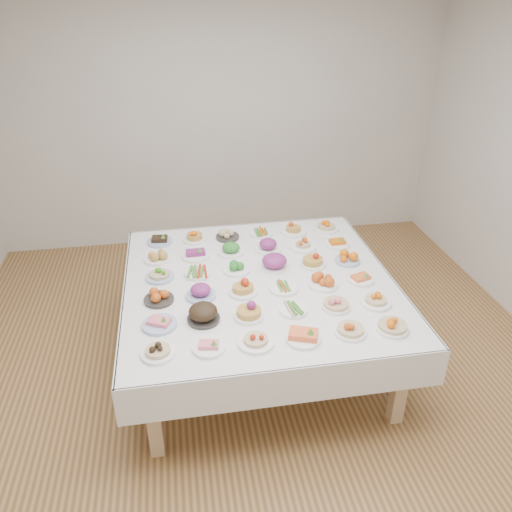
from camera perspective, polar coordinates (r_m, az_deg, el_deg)
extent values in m
plane|color=#A56F44|center=(4.11, 0.13, -13.19)|extent=(5.00, 5.00, 0.00)
cube|color=beige|center=(5.69, -4.34, 15.05)|extent=(5.00, 0.02, 2.80)
cube|color=white|center=(3.83, 0.38, -3.17)|extent=(2.03, 2.03, 0.06)
cube|color=white|center=(4.76, -1.77, 2.10)|extent=(2.05, 0.02, 0.28)
cube|color=white|center=(3.11, 3.77, -14.71)|extent=(2.05, 0.01, 0.28)
cube|color=white|center=(4.16, 14.26, -3.09)|extent=(0.02, 2.05, 0.28)
cube|color=white|center=(3.87, -14.63, -5.80)|extent=(0.01, 2.05, 0.28)
cube|color=#CFAE84|center=(3.38, -11.68, -17.29)|extent=(0.09, 0.09, 0.69)
cube|color=#CFAE84|center=(3.65, 16.16, -13.74)|extent=(0.09, 0.09, 0.69)
cube|color=#CFAE84|center=(4.70, -11.52, -2.59)|extent=(0.09, 0.09, 0.69)
cube|color=#CFAE84|center=(4.90, 8.27, -0.88)|extent=(0.09, 0.09, 0.69)
cylinder|color=white|center=(3.16, -11.12, -10.92)|extent=(0.21, 0.21, 0.02)
cylinder|color=white|center=(3.15, -5.40, -10.44)|extent=(0.20, 0.20, 0.02)
cylinder|color=white|center=(3.18, -0.03, -9.90)|extent=(0.23, 0.23, 0.02)
cylinder|color=white|center=(3.23, 5.41, -9.38)|extent=(0.22, 0.22, 0.02)
cylinder|color=white|center=(3.32, 10.70, -8.59)|extent=(0.20, 0.20, 0.02)
cylinder|color=white|center=(3.41, 15.28, -8.04)|extent=(0.21, 0.21, 0.02)
cylinder|color=#4C66B2|center=(3.39, -10.97, -7.74)|extent=(0.23, 0.23, 0.02)
cylinder|color=#2D2A28|center=(3.40, -6.01, -7.22)|extent=(0.22, 0.22, 0.02)
cylinder|color=white|center=(3.41, -0.83, -6.92)|extent=(0.20, 0.20, 0.02)
cylinder|color=white|center=(3.47, 4.29, -6.25)|extent=(0.19, 0.19, 0.02)
cylinder|color=white|center=(3.54, 9.09, -5.77)|extent=(0.20, 0.20, 0.02)
cylinder|color=white|center=(3.64, 13.49, -5.25)|extent=(0.21, 0.21, 0.02)
cylinder|color=#2D2A28|center=(3.64, -11.03, -4.96)|extent=(0.21, 0.21, 0.02)
cylinder|color=#4C66B2|center=(3.64, -6.31, -4.53)|extent=(0.22, 0.22, 0.02)
cylinder|color=white|center=(3.65, -1.49, -4.17)|extent=(0.21, 0.21, 0.02)
cylinder|color=white|center=(3.70, 3.16, -3.73)|extent=(0.22, 0.22, 0.02)
cylinder|color=white|center=(3.78, 7.66, -3.24)|extent=(0.22, 0.22, 0.02)
cylinder|color=white|center=(3.88, 11.84, -2.72)|extent=(0.20, 0.20, 0.02)
cylinder|color=#4C66B2|center=(3.90, -10.91, -2.42)|extent=(0.21, 0.21, 0.02)
cylinder|color=white|center=(3.90, -6.68, -2.04)|extent=(0.20, 0.20, 0.02)
cylinder|color=white|center=(3.92, -2.25, -1.69)|extent=(0.20, 0.20, 0.02)
cylinder|color=white|center=(3.96, 2.10, -1.31)|extent=(0.19, 0.19, 0.02)
cylinder|color=white|center=(4.03, 6.48, -0.98)|extent=(0.20, 0.20, 0.02)
cylinder|color=#4C66B2|center=(4.12, 10.38, -0.59)|extent=(0.20, 0.20, 0.02)
cylinder|color=white|center=(4.16, -11.16, -0.37)|extent=(0.22, 0.22, 0.02)
cylinder|color=white|center=(4.15, -6.90, -0.02)|extent=(0.22, 0.22, 0.02)
cylinder|color=white|center=(4.18, -2.87, 0.40)|extent=(0.22, 0.22, 0.02)
cylinder|color=white|center=(4.23, 1.38, 0.74)|extent=(0.22, 0.22, 0.02)
cylinder|color=white|center=(4.28, 5.37, 1.01)|extent=(0.23, 0.23, 0.02)
cylinder|color=white|center=(4.36, 9.25, 1.30)|extent=(0.21, 0.21, 0.02)
cylinder|color=#4C66B2|center=(4.43, -10.93, 1.57)|extent=(0.22, 0.22, 0.02)
cylinder|color=white|center=(4.42, -7.01, 1.83)|extent=(0.20, 0.20, 0.02)
cylinder|color=#2D2A28|center=(4.44, -3.27, 2.15)|extent=(0.20, 0.20, 0.02)
cylinder|color=white|center=(4.49, 0.60, 2.53)|extent=(0.20, 0.20, 0.02)
cylinder|color=white|center=(4.53, 4.28, 2.72)|extent=(0.22, 0.22, 0.02)
cylinder|color=white|center=(4.63, 8.01, 3.08)|extent=(0.22, 0.22, 0.02)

